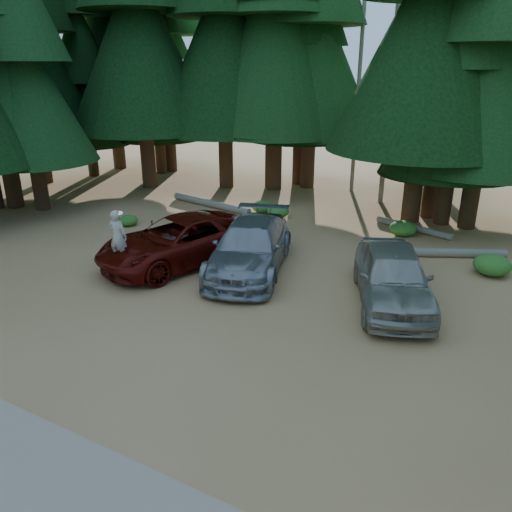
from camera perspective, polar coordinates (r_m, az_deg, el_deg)
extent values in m
plane|color=olive|center=(13.54, -6.12, -7.41)|extent=(160.00, 160.00, 0.00)
cylinder|color=#72695B|center=(24.95, 15.28, 19.47)|extent=(0.24, 0.24, 12.00)
cylinder|color=#72695B|center=(26.98, 11.59, 17.71)|extent=(0.20, 0.20, 10.00)
cone|color=gray|center=(95.24, 26.71, 23.72)|extent=(44.00, 44.00, 28.00)
cone|color=gray|center=(105.81, 22.07, 21.71)|extent=(36.00, 36.00, 20.00)
imported|color=#5B0E07|center=(17.18, -8.65, 1.75)|extent=(4.45, 6.34, 1.61)
imported|color=#96989D|center=(16.39, -0.68, 1.03)|extent=(3.80, 5.95, 1.60)
imported|color=#A6A393|center=(14.64, 15.36, -2.21)|extent=(3.62, 5.23, 1.65)
imported|color=beige|center=(16.10, -15.51, 2.18)|extent=(0.67, 0.49, 1.69)
cylinder|color=white|center=(15.92, -15.65, 4.73)|extent=(0.36, 0.36, 0.04)
cylinder|color=#72695B|center=(24.07, -5.20, 5.98)|extent=(4.77, 1.23, 0.34)
cylinder|color=#72695B|center=(21.47, 17.51, 3.09)|extent=(3.27, 1.30, 0.28)
cylinder|color=#72695B|center=(18.83, 19.67, 0.39)|extent=(4.65, 2.44, 0.32)
ellipsoid|color=#217021|center=(21.64, -6.00, 4.53)|extent=(1.05, 1.05, 0.58)
ellipsoid|color=#217021|center=(23.10, 0.74, 5.66)|extent=(0.97, 0.97, 0.53)
ellipsoid|color=#217021|center=(22.32, 2.53, 5.10)|extent=(0.99, 0.99, 0.54)
ellipsoid|color=#217021|center=(20.78, 16.46, 3.07)|extent=(1.07, 1.07, 0.59)
ellipsoid|color=#217021|center=(17.93, 25.38, -0.92)|extent=(1.19, 1.19, 0.66)
ellipsoid|color=#217021|center=(21.87, -14.40, 3.96)|extent=(0.80, 0.80, 0.44)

